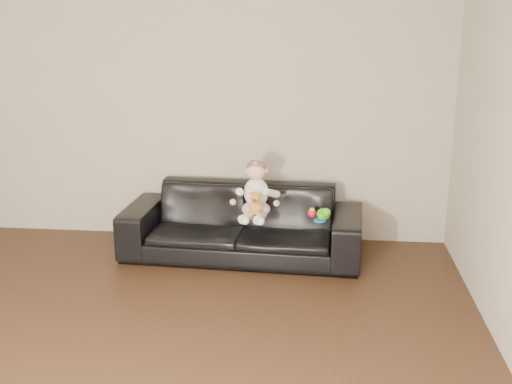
# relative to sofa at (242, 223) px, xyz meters

# --- Properties ---
(wall_back) EXTENTS (5.00, 0.00, 5.00)m
(wall_back) POSITION_rel_sofa_xyz_m (-0.63, 0.50, 0.99)
(wall_back) COLOR #B6AC99
(wall_back) RESTS_ON ground
(sofa) EXTENTS (2.14, 0.94, 0.61)m
(sofa) POSITION_rel_sofa_xyz_m (0.00, 0.00, 0.00)
(sofa) COLOR black
(sofa) RESTS_ON floor
(baby) EXTENTS (0.38, 0.45, 0.50)m
(baby) POSITION_rel_sofa_xyz_m (0.13, -0.11, 0.32)
(baby) COLOR #FDD6D7
(baby) RESTS_ON sofa
(teddy_bear) EXTENTS (0.14, 0.14, 0.20)m
(teddy_bear) POSITION_rel_sofa_xyz_m (0.14, -0.27, 0.26)
(teddy_bear) COLOR #C68838
(teddy_bear) RESTS_ON sofa
(toy_green) EXTENTS (0.17, 0.18, 0.10)m
(toy_green) POSITION_rel_sofa_xyz_m (0.72, -0.14, 0.15)
(toy_green) COLOR #46C917
(toy_green) RESTS_ON sofa
(toy_rattle) EXTENTS (0.10, 0.10, 0.08)m
(toy_rattle) POSITION_rel_sofa_xyz_m (0.62, -0.09, 0.13)
(toy_rattle) COLOR red
(toy_rattle) RESTS_ON sofa
(toy_blue_disc) EXTENTS (0.13, 0.13, 0.02)m
(toy_blue_disc) POSITION_rel_sofa_xyz_m (0.69, -0.18, 0.10)
(toy_blue_disc) COLOR blue
(toy_blue_disc) RESTS_ON sofa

